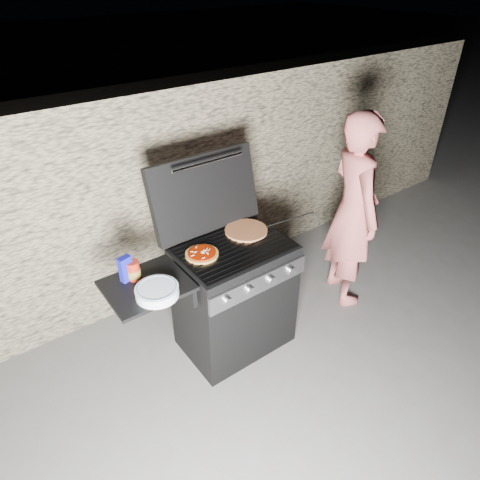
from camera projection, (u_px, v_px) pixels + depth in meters
ground at (235, 340)px, 3.46m from camera, size 50.00×50.00×0.00m
stone_wall at (163, 193)px, 3.68m from camera, size 8.00×0.35×1.80m
gas_grill at (207, 311)px, 3.09m from camera, size 1.34×0.79×0.91m
pizza_topped at (202, 253)px, 2.88m from camera, size 0.24×0.24×0.03m
pizza_plain at (246, 230)px, 3.14m from camera, size 0.41×0.41×0.02m
sauce_jar at (133, 270)px, 2.65m from camera, size 0.10×0.10×0.13m
blue_carton at (126, 269)px, 2.63m from camera, size 0.09×0.06×0.17m
plate_stack at (157, 291)px, 2.53m from camera, size 0.34×0.34×0.06m
person at (353, 212)px, 3.52m from camera, size 0.60×0.72×1.69m
tongs at (290, 220)px, 3.20m from camera, size 0.36×0.14×0.08m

